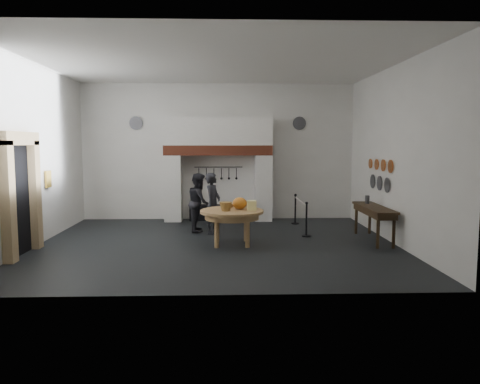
{
  "coord_description": "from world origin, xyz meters",
  "views": [
    {
      "loc": [
        0.19,
        -11.65,
        2.55
      ],
      "look_at": [
        0.58,
        -0.25,
        1.35
      ],
      "focal_mm": 35.0,
      "sensor_mm": 36.0,
      "label": 1
    }
  ],
  "objects_px": {
    "visitor_near": "(213,203)",
    "visitor_far": "(199,202)",
    "iron_range": "(219,213)",
    "work_table": "(232,211)",
    "barrier_post_near": "(306,220)",
    "barrier_post_far": "(295,210)",
    "side_table": "(374,208)"
  },
  "relations": [
    {
      "from": "work_table",
      "to": "barrier_post_near",
      "type": "height_order",
      "value": "barrier_post_near"
    },
    {
      "from": "barrier_post_far",
      "to": "iron_range",
      "type": "bearing_deg",
      "value": 160.93
    },
    {
      "from": "iron_range",
      "to": "work_table",
      "type": "bearing_deg",
      "value": -84.26
    },
    {
      "from": "side_table",
      "to": "iron_range",
      "type": "bearing_deg",
      "value": 140.13
    },
    {
      "from": "visitor_far",
      "to": "barrier_post_near",
      "type": "xyz_separation_m",
      "value": [
        2.96,
        -0.91,
        -0.39
      ]
    },
    {
      "from": "visitor_near",
      "to": "iron_range",
      "type": "bearing_deg",
      "value": 16.55
    },
    {
      "from": "visitor_near",
      "to": "visitor_far",
      "type": "xyz_separation_m",
      "value": [
        -0.4,
        0.4,
        -0.02
      ]
    },
    {
      "from": "visitor_far",
      "to": "iron_range",
      "type": "bearing_deg",
      "value": -17.79
    },
    {
      "from": "work_table",
      "to": "visitor_far",
      "type": "relative_size",
      "value": 0.94
    },
    {
      "from": "side_table",
      "to": "barrier_post_far",
      "type": "distance_m",
      "value": 3.1
    },
    {
      "from": "visitor_far",
      "to": "side_table",
      "type": "relative_size",
      "value": 0.77
    },
    {
      "from": "iron_range",
      "to": "visitor_near",
      "type": "relative_size",
      "value": 1.1
    },
    {
      "from": "barrier_post_near",
      "to": "barrier_post_far",
      "type": "distance_m",
      "value": 2.0
    },
    {
      "from": "iron_range",
      "to": "side_table",
      "type": "xyz_separation_m",
      "value": [
        4.1,
        -3.42,
        0.62
      ]
    },
    {
      "from": "iron_range",
      "to": "visitor_near",
      "type": "height_order",
      "value": "visitor_near"
    },
    {
      "from": "visitor_far",
      "to": "barrier_post_far",
      "type": "distance_m",
      "value": 3.18
    },
    {
      "from": "work_table",
      "to": "visitor_far",
      "type": "height_order",
      "value": "visitor_far"
    },
    {
      "from": "work_table",
      "to": "barrier_post_near",
      "type": "relative_size",
      "value": 1.77
    },
    {
      "from": "work_table",
      "to": "barrier_post_far",
      "type": "height_order",
      "value": "barrier_post_far"
    },
    {
      "from": "visitor_near",
      "to": "barrier_post_far",
      "type": "xyz_separation_m",
      "value": [
        2.56,
        1.49,
        -0.41
      ]
    },
    {
      "from": "iron_range",
      "to": "work_table",
      "type": "xyz_separation_m",
      "value": [
        0.38,
        -3.77,
        0.59
      ]
    },
    {
      "from": "work_table",
      "to": "barrier_post_near",
      "type": "xyz_separation_m",
      "value": [
        2.05,
        0.93,
        -0.39
      ]
    },
    {
      "from": "visitor_near",
      "to": "barrier_post_near",
      "type": "xyz_separation_m",
      "value": [
        2.56,
        -0.51,
        -0.41
      ]
    },
    {
      "from": "barrier_post_far",
      "to": "work_table",
      "type": "bearing_deg",
      "value": -125.06
    },
    {
      "from": "barrier_post_near",
      "to": "iron_range",
      "type": "bearing_deg",
      "value": 130.57
    },
    {
      "from": "visitor_near",
      "to": "visitor_far",
      "type": "bearing_deg",
      "value": 64.77
    },
    {
      "from": "visitor_far",
      "to": "barrier_post_near",
      "type": "height_order",
      "value": "visitor_far"
    },
    {
      "from": "visitor_near",
      "to": "work_table",
      "type": "bearing_deg",
      "value": -140.69
    },
    {
      "from": "barrier_post_near",
      "to": "visitor_far",
      "type": "bearing_deg",
      "value": 162.92
    },
    {
      "from": "work_table",
      "to": "side_table",
      "type": "relative_size",
      "value": 0.72
    },
    {
      "from": "side_table",
      "to": "barrier_post_near",
      "type": "xyz_separation_m",
      "value": [
        -1.67,
        0.58,
        -0.42
      ]
    },
    {
      "from": "iron_range",
      "to": "visitor_near",
      "type": "xyz_separation_m",
      "value": [
        -0.13,
        -2.33,
        0.61
      ]
    }
  ]
}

